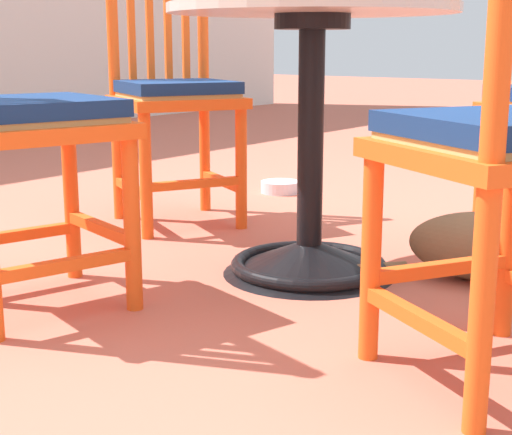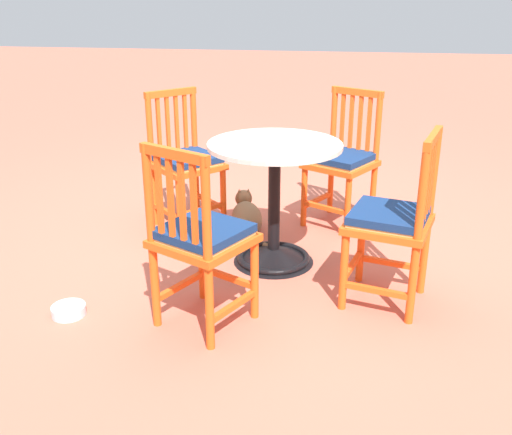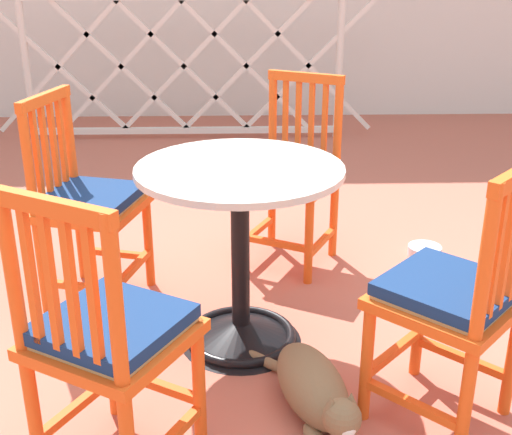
{
  "view_description": "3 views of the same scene",
  "coord_description": "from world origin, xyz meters",
  "px_view_note": "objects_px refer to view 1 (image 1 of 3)",
  "views": [
    {
      "loc": [
        -1.87,
        -0.91,
        0.62
      ],
      "look_at": [
        -0.29,
        0.3,
        0.18
      ],
      "focal_mm": 54.51,
      "sensor_mm": 36.0,
      "label": 1
    },
    {
      "loc": [
        -0.5,
        3.43,
        1.55
      ],
      "look_at": [
        -0.03,
        0.34,
        0.32
      ],
      "focal_mm": 41.46,
      "sensor_mm": 36.0,
      "label": 2
    },
    {
      "loc": [
        -0.13,
        -2.06,
        1.46
      ],
      "look_at": [
        -0.06,
        0.38,
        0.47
      ],
      "focal_mm": 47.03,
      "sensor_mm": 36.0,
      "label": 3
    }
  ],
  "objects_px": {
    "orange_chair_facing_out": "(174,97)",
    "tabby_cat": "(506,249)",
    "orange_chair_near_fence": "(20,123)",
    "cafe_table": "(310,173)",
    "pet_water_bowl": "(280,187)"
  },
  "relations": [
    {
      "from": "orange_chair_near_fence",
      "to": "tabby_cat",
      "type": "xyz_separation_m",
      "value": [
        0.89,
        -0.85,
        -0.35
      ]
    },
    {
      "from": "cafe_table",
      "to": "orange_chair_facing_out",
      "type": "bearing_deg",
      "value": 71.13
    },
    {
      "from": "orange_chair_facing_out",
      "to": "pet_water_bowl",
      "type": "relative_size",
      "value": 5.36
    },
    {
      "from": "cafe_table",
      "to": "orange_chair_facing_out",
      "type": "relative_size",
      "value": 0.83
    },
    {
      "from": "pet_water_bowl",
      "to": "cafe_table",
      "type": "bearing_deg",
      "value": -140.64
    },
    {
      "from": "orange_chair_near_fence",
      "to": "orange_chair_facing_out",
      "type": "bearing_deg",
      "value": 21.64
    },
    {
      "from": "cafe_table",
      "to": "tabby_cat",
      "type": "distance_m",
      "value": 0.56
    },
    {
      "from": "orange_chair_facing_out",
      "to": "orange_chair_near_fence",
      "type": "bearing_deg",
      "value": -158.36
    },
    {
      "from": "cafe_table",
      "to": "orange_chair_near_fence",
      "type": "relative_size",
      "value": 0.83
    },
    {
      "from": "cafe_table",
      "to": "pet_water_bowl",
      "type": "distance_m",
      "value": 1.25
    },
    {
      "from": "tabby_cat",
      "to": "pet_water_bowl",
      "type": "relative_size",
      "value": 3.95
    },
    {
      "from": "cafe_table",
      "to": "orange_chair_near_fence",
      "type": "xyz_separation_m",
      "value": [
        -0.65,
        0.38,
        0.16
      ]
    },
    {
      "from": "orange_chair_facing_out",
      "to": "tabby_cat",
      "type": "height_order",
      "value": "orange_chair_facing_out"
    },
    {
      "from": "orange_chair_facing_out",
      "to": "tabby_cat",
      "type": "relative_size",
      "value": 1.36
    },
    {
      "from": "orange_chair_near_fence",
      "to": "tabby_cat",
      "type": "bearing_deg",
      "value": -43.71
    }
  ]
}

